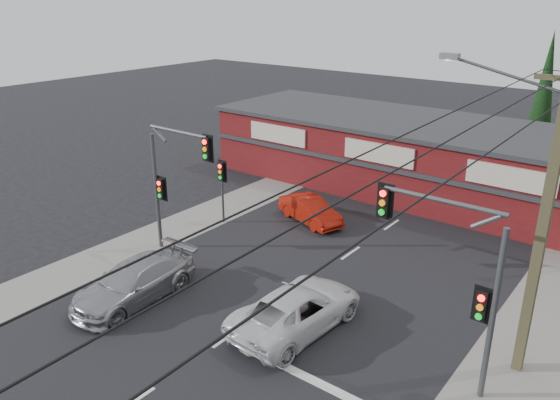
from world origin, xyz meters
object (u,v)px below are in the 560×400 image
Objects in this scene: white_suv at (297,309)px; red_sedan at (310,210)px; silver_suv at (134,282)px; utility_pole at (540,212)px; shop_building at (425,157)px.

white_suv is 1.37× the size of red_sedan.
white_suv is 9.72m from red_sedan.
utility_pole is at bearing 18.35° from silver_suv.
utility_pole is at bearing -56.24° from shop_building.
utility_pole is (6.84, 2.44, 4.63)m from white_suv.
shop_building is 2.73× the size of utility_pole.
shop_building is at bearing 1.06° from red_sedan.
shop_building reaches higher than red_sedan.
silver_suv is 14.59m from utility_pole.
utility_pole reaches higher than silver_suv.
utility_pole reaches higher than red_sedan.
utility_pole is at bearing -97.13° from red_sedan.
white_suv is 0.55× the size of utility_pole.
silver_suv is at bearing -166.67° from red_sedan.
utility_pole is (11.97, -5.82, 4.74)m from red_sedan.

